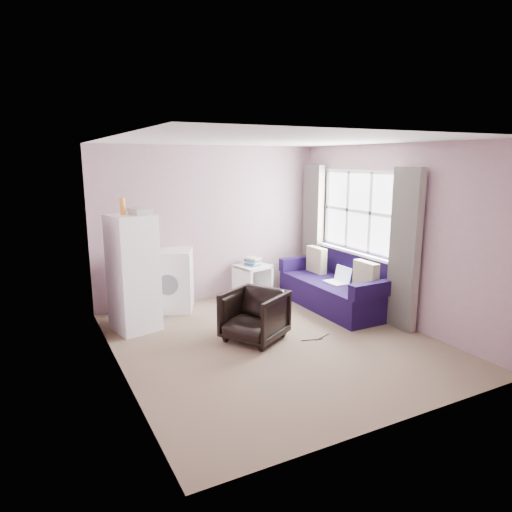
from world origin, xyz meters
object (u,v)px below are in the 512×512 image
(armchair, at_px, (254,313))
(side_table, at_px, (253,278))
(sofa, at_px, (339,287))
(fridge, at_px, (133,272))
(washing_machine, at_px, (170,278))

(armchair, height_order, side_table, armchair)
(armchair, height_order, sofa, sofa)
(armchair, xyz_separation_m, sofa, (1.80, 0.59, -0.03))
(fridge, distance_m, sofa, 3.14)
(armchair, bearing_deg, washing_machine, 168.19)
(fridge, height_order, washing_machine, fridge)
(washing_machine, height_order, side_table, washing_machine)
(side_table, bearing_deg, fridge, -163.94)
(armchair, distance_m, washing_machine, 1.81)
(fridge, distance_m, side_table, 2.23)
(armchair, distance_m, sofa, 1.90)
(fridge, bearing_deg, washing_machine, 29.35)
(side_table, xyz_separation_m, sofa, (0.97, -1.09, 0.01))
(fridge, height_order, side_table, fridge)
(washing_machine, distance_m, sofa, 2.63)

